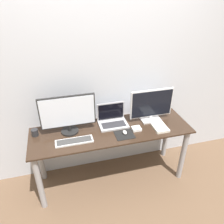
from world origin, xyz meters
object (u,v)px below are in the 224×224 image
object	(u,v)px
mouse	(125,132)
laptop	(112,119)
mug	(35,133)
monitor_right	(151,106)
book	(160,127)
power_brick	(136,129)
keyboard	(74,141)
monitor_left	(68,114)

from	to	relation	value
mouse	laptop	bearing A→B (deg)	106.95
mug	monitor_right	bearing A→B (deg)	-1.17
laptop	mug	world-z (taller)	laptop
book	power_brick	bearing A→B (deg)	170.81
monitor_right	keyboard	size ratio (longest dim) A/B	1.32
laptop	mug	bearing A→B (deg)	-178.88
monitor_left	power_brick	world-z (taller)	monitor_left
mouse	book	distance (m)	0.41
keyboard	mouse	distance (m)	0.54
monitor_left	book	bearing A→B (deg)	-11.41
monitor_left	book	xyz separation A→B (m)	(0.98, -0.20, -0.21)
book	power_brick	distance (m)	0.27
monitor_left	mouse	world-z (taller)	monitor_left
mouse	book	bearing A→B (deg)	-0.01
monitor_right	keyboard	world-z (taller)	monitor_right
book	mug	distance (m)	1.36
monitor_left	keyboard	xyz separation A→B (m)	(0.02, -0.19, -0.22)
monitor_left	book	distance (m)	1.02
mouse	power_brick	bearing A→B (deg)	15.98
keyboard	monitor_right	bearing A→B (deg)	11.87
laptop	keyboard	bearing A→B (deg)	-153.07
book	power_brick	size ratio (longest dim) A/B	2.03
monitor_right	keyboard	xyz separation A→B (m)	(-0.92, -0.19, -0.18)
mug	mouse	bearing A→B (deg)	-13.57
mug	power_brick	bearing A→B (deg)	-9.56
power_brick	keyboard	bearing A→B (deg)	-176.76
monitor_right	laptop	world-z (taller)	monitor_right
mouse	book	world-z (taller)	mouse
power_brick	book	bearing A→B (deg)	-9.19
monitor_left	monitor_right	size ratio (longest dim) A/B	1.14
mouse	power_brick	world-z (taller)	mouse
monitor_right	book	distance (m)	0.27
monitor_left	laptop	xyz separation A→B (m)	(0.49, 0.04, -0.17)
laptop	power_brick	bearing A→B (deg)	-41.70
monitor_left	power_brick	distance (m)	0.76
mug	power_brick	distance (m)	1.09
laptop	mug	size ratio (longest dim) A/B	4.34
keyboard	power_brick	world-z (taller)	power_brick
book	monitor_left	bearing A→B (deg)	168.59
mouse	book	xyz separation A→B (m)	(0.41, -0.00, -0.01)
keyboard	power_brick	distance (m)	0.69
keyboard	monitor_left	bearing A→B (deg)	97.23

